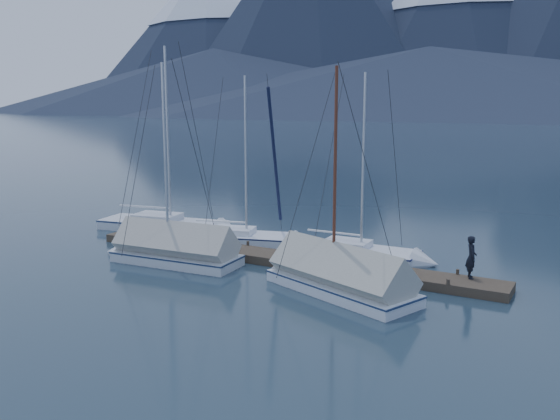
% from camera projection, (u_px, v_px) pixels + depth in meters
% --- Properties ---
extents(ground, '(1000.00, 1000.00, 0.00)m').
position_uv_depth(ground, '(254.00, 275.00, 22.60)').
color(ground, '#172633').
rests_on(ground, ground).
extents(dock, '(18.00, 1.50, 0.54)m').
position_uv_depth(dock, '(280.00, 260.00, 24.29)').
color(dock, '#382D23').
rests_on(dock, ground).
extents(mooring_posts, '(15.12, 1.52, 0.35)m').
position_uv_depth(mooring_posts, '(269.00, 253.00, 24.49)').
color(mooring_posts, '#382D23').
rests_on(mooring_posts, ground).
extents(sailboat_open_left, '(7.91, 3.67, 10.11)m').
position_uv_depth(sailboat_open_left, '(180.00, 228.00, 30.27)').
color(sailboat_open_left, silver).
rests_on(sailboat_open_left, ground).
extents(sailboat_open_mid, '(6.63, 3.48, 8.44)m').
position_uv_depth(sailboat_open_mid, '(256.00, 240.00, 27.67)').
color(sailboat_open_mid, white).
rests_on(sailboat_open_mid, ground).
extents(sailboat_open_right, '(6.43, 2.75, 8.45)m').
position_uv_depth(sailboat_open_right, '(371.00, 255.00, 24.89)').
color(sailboat_open_right, silver).
rests_on(sailboat_open_right, ground).
extents(sailboat_covered_near, '(6.84, 4.14, 8.52)m').
position_uv_depth(sailboat_covered_near, '(330.00, 278.00, 20.72)').
color(sailboat_covered_near, white).
rests_on(sailboat_covered_near, ground).
extents(sailboat_covered_far, '(6.41, 2.67, 8.82)m').
position_uv_depth(sailboat_covered_far, '(166.00, 252.00, 24.34)').
color(sailboat_covered_far, silver).
rests_on(sailboat_covered_far, ground).
extents(person, '(0.54, 0.65, 1.53)m').
position_uv_depth(person, '(471.00, 257.00, 20.89)').
color(person, black).
rests_on(person, dock).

